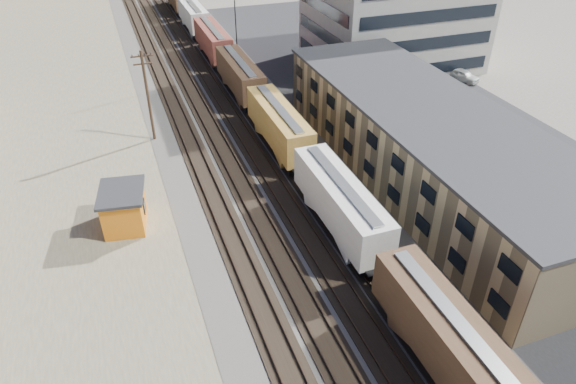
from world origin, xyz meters
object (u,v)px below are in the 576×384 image
object	(u,v)px
utility_pole_north	(148,94)
freight_train	(258,97)
parked_car_blue	(434,87)
maintenance_shed	(124,208)

from	to	relation	value
utility_pole_north	freight_train	bearing A→B (deg)	4.77
freight_train	parked_car_blue	xyz separation A→B (m)	(24.13, -0.25, -1.96)
maintenance_shed	parked_car_blue	bearing A→B (deg)	21.16
maintenance_shed	freight_train	bearing A→B (deg)	43.90
utility_pole_north	parked_car_blue	world-z (taller)	utility_pole_north
maintenance_shed	utility_pole_north	bearing A→B (deg)	73.78
freight_train	maintenance_shed	distance (m)	23.15
freight_train	utility_pole_north	world-z (taller)	utility_pole_north
utility_pole_north	parked_car_blue	xyz separation A→B (m)	(36.42, 0.78, -4.47)
freight_train	parked_car_blue	size ratio (longest dim) A/B	20.01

